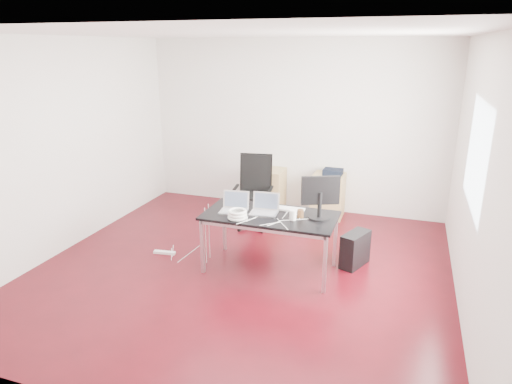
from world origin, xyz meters
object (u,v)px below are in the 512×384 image
(office_chair, at_px, (254,188))
(filing_cabinet_left, at_px, (269,189))
(desk, at_px, (270,219))
(filing_cabinet_right, at_px, (328,195))
(pc_tower, at_px, (355,249))

(office_chair, distance_m, filing_cabinet_left, 0.80)
(desk, bearing_deg, filing_cabinet_left, 107.70)
(desk, height_order, filing_cabinet_left, desk)
(filing_cabinet_left, height_order, filing_cabinet_right, same)
(desk, bearing_deg, pc_tower, 24.48)
(pc_tower, bearing_deg, filing_cabinet_left, 157.19)
(office_chair, distance_m, pc_tower, 1.93)
(office_chair, xyz_separation_m, filing_cabinet_right, (1.01, 0.76, -0.26))
(office_chair, bearing_deg, filing_cabinet_right, 28.05)
(filing_cabinet_right, bearing_deg, desk, -99.13)
(office_chair, bearing_deg, desk, -72.57)
(filing_cabinet_right, bearing_deg, office_chair, -143.10)
(filing_cabinet_left, height_order, pc_tower, filing_cabinet_left)
(desk, bearing_deg, filing_cabinet_right, 80.87)
(office_chair, bearing_deg, filing_cabinet_left, 81.54)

